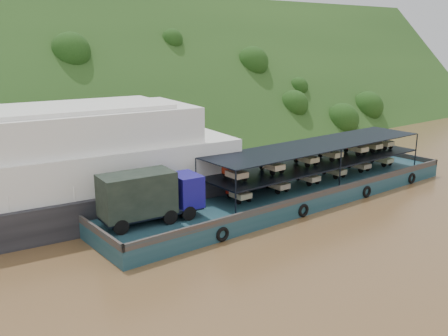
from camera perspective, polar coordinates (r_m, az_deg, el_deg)
ground at (r=41.10m, az=4.79°, el=-4.72°), size 160.00×160.00×0.00m
hillside at (r=70.92m, az=-15.31°, el=3.05°), size 140.00×39.60×39.60m
cargo_barge at (r=42.09m, az=6.14°, el=-2.56°), size 35.00×7.18×4.83m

